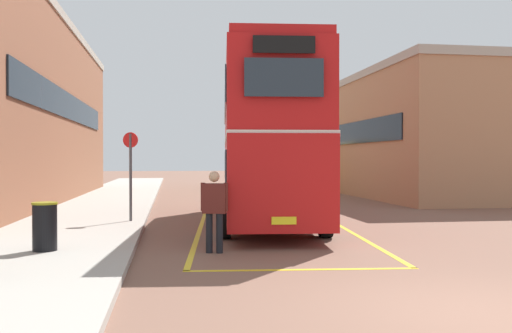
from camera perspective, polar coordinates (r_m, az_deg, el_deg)
The scene contains 9 objects.
ground_plane at distance 21.03m, azimuth 1.58°, elevation -4.43°, with size 135.60×135.60×0.00m, color brown.
sidewalk_left at distance 23.24m, azimuth -15.54°, elevation -3.78°, with size 4.00×57.60×0.14m, color #A39E93.
depot_building_right at distance 29.08m, azimuth 19.25°, elevation 3.15°, with size 8.89×12.21×6.25m.
double_decker_bus at distance 16.31m, azimuth 1.00°, elevation 2.90°, with size 3.37×10.01×4.75m.
single_deck_bus at distance 36.61m, azimuth 0.60°, elevation 0.37°, with size 3.34×9.71×3.02m.
pedestrian_boarding at distance 11.20m, azimuth -4.34°, elevation -4.09°, with size 0.55×0.33×1.66m.
litter_bin at distance 11.42m, azimuth -21.05°, elevation -5.81°, with size 0.48×0.48×0.94m.
bus_stop_sign at distance 16.09m, azimuth -12.87°, elevation -0.09°, with size 0.43×0.15×2.53m.
bay_marking_yellow at distance 14.60m, azimuth 1.93°, elevation -6.72°, with size 5.17×12.20×0.01m.
Camera 1 is at (-3.76, -6.20, 1.91)m, focal length 38.59 mm.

